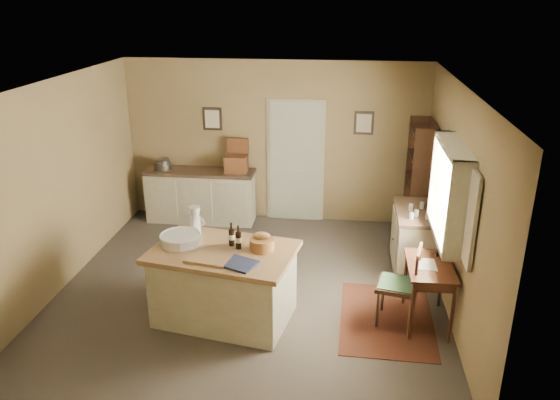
% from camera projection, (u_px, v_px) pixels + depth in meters
% --- Properties ---
extents(ground, '(5.00, 5.00, 0.00)m').
position_uv_depth(ground, '(251.00, 289.00, 7.27)').
color(ground, '#51473E').
rests_on(ground, ground).
extents(wall_back, '(5.00, 0.10, 2.70)m').
position_uv_depth(wall_back, '(275.00, 142.00, 9.11)').
color(wall_back, '#937A4F').
rests_on(wall_back, ground).
extents(wall_front, '(5.00, 0.10, 2.70)m').
position_uv_depth(wall_front, '(196.00, 299.00, 4.47)').
color(wall_front, '#937A4F').
rests_on(wall_front, ground).
extents(wall_left, '(0.10, 5.00, 2.70)m').
position_uv_depth(wall_left, '(59.00, 186.00, 7.07)').
color(wall_left, '#937A4F').
rests_on(wall_left, ground).
extents(wall_right, '(0.10, 5.00, 2.70)m').
position_uv_depth(wall_right, '(455.00, 203.00, 6.51)').
color(wall_right, '#937A4F').
rests_on(wall_right, ground).
extents(ceiling, '(5.00, 5.00, 0.00)m').
position_uv_depth(ceiling, '(247.00, 84.00, 6.31)').
color(ceiling, silver).
rests_on(ceiling, wall_back).
extents(door, '(0.97, 0.06, 2.11)m').
position_uv_depth(door, '(296.00, 160.00, 9.14)').
color(door, beige).
rests_on(door, ground).
extents(framed_prints, '(2.82, 0.02, 0.38)m').
position_uv_depth(framed_prints, '(287.00, 121.00, 8.93)').
color(framed_prints, black).
rests_on(framed_prints, ground).
extents(window, '(0.25, 1.99, 1.12)m').
position_uv_depth(window, '(454.00, 192.00, 6.26)').
color(window, beige).
rests_on(window, ground).
extents(work_island, '(1.80, 1.34, 1.20)m').
position_uv_depth(work_island, '(223.00, 282.00, 6.47)').
color(work_island, beige).
rests_on(work_island, ground).
extents(sideboard, '(1.85, 0.53, 1.18)m').
position_uv_depth(sideboard, '(201.00, 194.00, 9.28)').
color(sideboard, beige).
rests_on(sideboard, ground).
extents(rug, '(1.13, 1.62, 0.01)m').
position_uv_depth(rug, '(386.00, 319.00, 6.60)').
color(rug, '#431E10').
rests_on(rug, ground).
extents(writing_desk, '(0.52, 0.85, 0.82)m').
position_uv_depth(writing_desk, '(430.00, 272.00, 6.31)').
color(writing_desk, '#371A0F').
rests_on(writing_desk, ground).
extents(desk_chair, '(0.55, 0.55, 0.98)m').
position_uv_depth(desk_chair, '(398.00, 285.00, 6.37)').
color(desk_chair, black).
rests_on(desk_chair, ground).
extents(right_cabinet, '(0.61, 1.09, 0.99)m').
position_uv_depth(right_cabinet, '(415.00, 240.00, 7.62)').
color(right_cabinet, beige).
rests_on(right_cabinet, ground).
extents(shelving_unit, '(0.32, 0.86, 1.91)m').
position_uv_depth(shelving_unit, '(421.00, 183.00, 8.36)').
color(shelving_unit, black).
rests_on(shelving_unit, ground).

